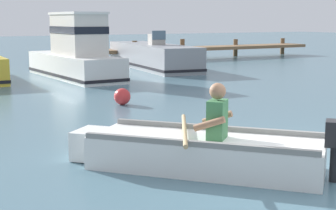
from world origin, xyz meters
name	(u,v)px	position (x,y,z in m)	size (l,w,h in m)	color
ground_plane	(321,173)	(0.00, 0.00, 0.00)	(120.00, 120.00, 0.00)	slate
wooden_dock	(189,49)	(9.31, 17.38, 0.55)	(14.83, 1.64, 1.22)	brown
rowboat_with_person	(201,151)	(-1.25, 0.99, 0.25)	(2.89, 3.21, 1.19)	white
moored_boat_white	(76,54)	(1.31, 12.37, 0.82)	(1.65, 5.53, 2.26)	white
moored_boat_grey	(152,57)	(5.44, 14.30, 0.47)	(2.65, 6.97, 1.57)	gray
mooring_buoy	(122,96)	(0.18, 6.36, 0.20)	(0.40, 0.40, 0.40)	red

